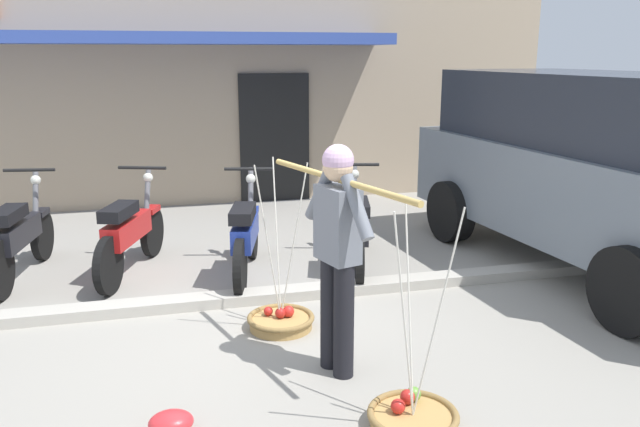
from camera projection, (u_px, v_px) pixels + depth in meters
ground_plane at (273, 331)px, 5.46m from camera, size 90.00×90.00×0.00m
sidewalk_curb at (260, 296)px, 6.11m from camera, size 20.00×0.24×0.10m
fruit_vendor at (337, 245)px, 4.54m from camera, size 0.56×1.71×1.70m
fruit_basket_left_side at (281, 320)px, 5.50m from camera, size 0.58×0.58×1.45m
fruit_basket_right_side at (413, 416)px, 4.03m from camera, size 0.58×0.58×1.45m
motorcycle_nearest_shop at (20, 237)px, 6.62m from camera, size 0.54×1.81×1.09m
motorcycle_second_in_row at (130, 233)px, 6.76m from camera, size 0.75×1.74×1.09m
motorcycle_third_in_row at (246, 235)px, 6.69m from camera, size 0.63×1.79×1.09m
motorcycle_end_of_row at (357, 228)px, 6.96m from camera, size 0.65×1.78×1.09m
parked_truck at (601, 166)px, 6.83m from camera, size 2.46×4.94×2.10m
storefront_building at (143, 64)px, 11.69m from camera, size 13.00×6.00×4.20m
plastic_litter_bag at (171, 422)px, 3.98m from camera, size 0.28×0.22×0.14m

